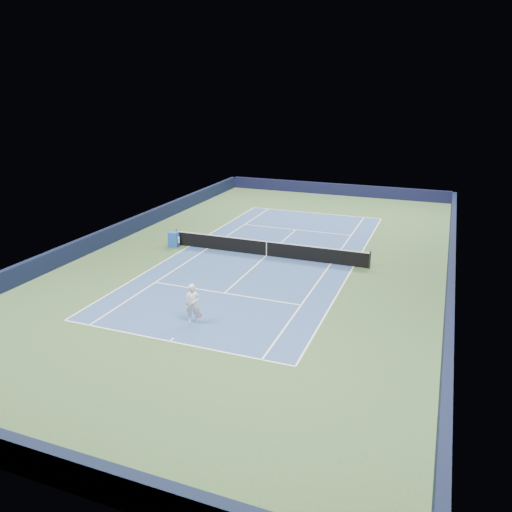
% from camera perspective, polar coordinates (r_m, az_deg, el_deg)
% --- Properties ---
extents(ground, '(40.00, 40.00, 0.00)m').
position_cam_1_polar(ground, '(31.35, 1.21, 0.02)').
color(ground, '#324D2A').
rests_on(ground, ground).
extents(wall_far, '(22.00, 0.35, 1.10)m').
position_cam_1_polar(wall_far, '(49.72, 9.09, 7.55)').
color(wall_far, black).
rests_on(wall_far, ground).
extents(wall_near, '(22.00, 0.35, 1.10)m').
position_cam_1_polar(wall_near, '(16.07, -25.32, -19.87)').
color(wall_near, black).
rests_on(wall_near, ground).
extents(wall_right, '(0.35, 40.00, 1.10)m').
position_cam_1_polar(wall_right, '(29.52, 21.39, -1.41)').
color(wall_right, black).
rests_on(wall_right, ground).
extents(wall_left, '(0.35, 40.00, 1.10)m').
position_cam_1_polar(wall_left, '(36.15, -15.16, 2.85)').
color(wall_left, black).
rests_on(wall_left, ground).
extents(court_surface, '(10.97, 23.77, 0.01)m').
position_cam_1_polar(court_surface, '(31.35, 1.21, 0.03)').
color(court_surface, navy).
rests_on(court_surface, ground).
extents(baseline_far, '(10.97, 0.08, 0.00)m').
position_cam_1_polar(baseline_far, '(42.28, 6.73, 4.91)').
color(baseline_far, white).
rests_on(baseline_far, ground).
extents(baseline_near, '(10.97, 0.08, 0.00)m').
position_cam_1_polar(baseline_near, '(21.46, -9.83, -9.58)').
color(baseline_near, white).
rests_on(baseline_near, ground).
extents(sideline_doubles_right, '(0.08, 23.77, 0.00)m').
position_cam_1_polar(sideline_doubles_right, '(30.04, 11.09, -1.18)').
color(sideline_doubles_right, white).
rests_on(sideline_doubles_right, ground).
extents(sideline_doubles_left, '(0.08, 23.77, 0.00)m').
position_cam_1_polar(sideline_doubles_left, '(33.51, -7.64, 1.13)').
color(sideline_doubles_left, white).
rests_on(sideline_doubles_left, ground).
extents(sideline_singles_right, '(0.08, 23.77, 0.00)m').
position_cam_1_polar(sideline_singles_right, '(30.28, 8.55, -0.87)').
color(sideline_singles_right, white).
rests_on(sideline_singles_right, ground).
extents(sideline_singles_left, '(0.08, 23.77, 0.00)m').
position_cam_1_polar(sideline_singles_left, '(32.90, -5.54, 0.87)').
color(sideline_singles_left, white).
rests_on(sideline_singles_left, ground).
extents(service_line_far, '(8.23, 0.08, 0.00)m').
position_cam_1_polar(service_line_far, '(37.16, 4.58, 3.02)').
color(service_line_far, white).
rests_on(service_line_far, ground).
extents(service_line_near, '(8.23, 0.08, 0.00)m').
position_cam_1_polar(service_line_near, '(25.81, -3.65, -4.25)').
color(service_line_near, white).
rests_on(service_line_near, ground).
extents(center_service_line, '(0.08, 12.80, 0.00)m').
position_cam_1_polar(center_service_line, '(31.35, 1.21, 0.04)').
color(center_service_line, white).
rests_on(center_service_line, ground).
extents(center_mark_far, '(0.08, 0.30, 0.00)m').
position_cam_1_polar(center_mark_far, '(42.14, 6.68, 4.86)').
color(center_mark_far, white).
rests_on(center_mark_far, ground).
extents(center_mark_near, '(0.08, 0.30, 0.00)m').
position_cam_1_polar(center_mark_near, '(21.57, -9.62, -9.41)').
color(center_mark_near, white).
rests_on(center_mark_near, ground).
extents(tennis_net, '(12.90, 0.10, 1.07)m').
position_cam_1_polar(tennis_net, '(31.19, 1.22, 0.90)').
color(tennis_net, black).
rests_on(tennis_net, ground).
extents(sponsor_cube, '(0.68, 0.64, 0.99)m').
position_cam_1_polar(sponsor_cube, '(33.46, -9.38, 1.89)').
color(sponsor_cube, '#1C4FAD').
rests_on(sponsor_cube, ground).
extents(tennis_player, '(0.87, 1.36, 1.83)m').
position_cam_1_polar(tennis_player, '(22.53, -7.22, -5.44)').
color(tennis_player, white).
rests_on(tennis_player, ground).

